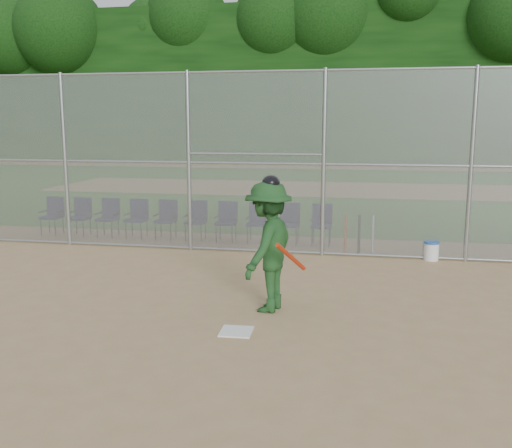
% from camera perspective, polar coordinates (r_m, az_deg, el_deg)
% --- Properties ---
extents(ground, '(100.00, 100.00, 0.00)m').
position_cam_1_polar(ground, '(8.02, -3.39, -10.86)').
color(ground, tan).
rests_on(ground, ground).
extents(grass_strip, '(100.00, 100.00, 0.00)m').
position_cam_1_polar(grass_strip, '(25.49, 6.51, 3.53)').
color(grass_strip, '#275D1C').
rests_on(grass_strip, ground).
extents(dirt_patch_far, '(24.00, 24.00, 0.00)m').
position_cam_1_polar(dirt_patch_far, '(25.49, 6.51, 3.53)').
color(dirt_patch_far, tan).
rests_on(dirt_patch_far, ground).
extents(backstop_fence, '(16.09, 0.09, 4.00)m').
position_cam_1_polar(backstop_fence, '(12.42, 2.16, 6.38)').
color(backstop_fence, gray).
rests_on(backstop_fence, ground).
extents(treeline, '(81.00, 60.00, 11.00)m').
position_cam_1_polar(treeline, '(27.45, 7.07, 15.47)').
color(treeline, black).
rests_on(treeline, ground).
extents(home_plate, '(0.46, 0.46, 0.02)m').
position_cam_1_polar(home_plate, '(8.05, -1.99, -10.68)').
color(home_plate, white).
rests_on(home_plate, ground).
extents(batter_at_plate, '(1.11, 1.47, 2.10)m').
position_cam_1_polar(batter_at_plate, '(8.70, 1.24, -2.20)').
color(batter_at_plate, '#1B451E').
rests_on(batter_at_plate, ground).
extents(water_cooler, '(0.32, 0.32, 0.41)m').
position_cam_1_polar(water_cooler, '(12.62, 17.12, -2.56)').
color(water_cooler, white).
rests_on(water_cooler, ground).
extents(spare_bats, '(0.66, 0.25, 0.85)m').
position_cam_1_polar(spare_bats, '(12.95, 10.27, -0.97)').
color(spare_bats, '#D84C14').
rests_on(spare_bats, ground).
extents(chair_0, '(0.54, 0.52, 0.96)m').
position_cam_1_polar(chair_0, '(15.74, -19.77, 0.74)').
color(chair_0, '#0F1139').
rests_on(chair_0, ground).
extents(chair_1, '(0.54, 0.52, 0.96)m').
position_cam_1_polar(chair_1, '(15.36, -17.26, 0.67)').
color(chair_1, '#0F1139').
rests_on(chair_1, ground).
extents(chair_2, '(0.54, 0.52, 0.96)m').
position_cam_1_polar(chair_2, '(15.01, -14.64, 0.58)').
color(chair_2, '#0F1139').
rests_on(chair_2, ground).
extents(chair_3, '(0.54, 0.52, 0.96)m').
position_cam_1_polar(chair_3, '(14.70, -11.90, 0.50)').
color(chair_3, '#0F1139').
rests_on(chair_3, ground).
extents(chair_4, '(0.54, 0.52, 0.96)m').
position_cam_1_polar(chair_4, '(14.42, -9.04, 0.41)').
color(chair_4, '#0F1139').
rests_on(chair_4, ground).
extents(chair_5, '(0.54, 0.52, 0.96)m').
position_cam_1_polar(chair_5, '(14.18, -6.08, 0.31)').
color(chair_5, '#0F1139').
rests_on(chair_5, ground).
extents(chair_6, '(0.54, 0.52, 0.96)m').
position_cam_1_polar(chair_6, '(13.97, -3.02, 0.22)').
color(chair_6, '#0F1139').
rests_on(chair_6, ground).
extents(chair_7, '(0.54, 0.52, 0.96)m').
position_cam_1_polar(chair_7, '(13.81, 0.11, 0.11)').
color(chair_7, '#0F1139').
rests_on(chair_7, ground).
extents(chair_8, '(0.54, 0.52, 0.96)m').
position_cam_1_polar(chair_8, '(13.69, 3.31, 0.01)').
color(chair_8, '#0F1139').
rests_on(chair_8, ground).
extents(chair_9, '(0.54, 0.52, 0.96)m').
position_cam_1_polar(chair_9, '(13.62, 6.56, -0.10)').
color(chair_9, '#0F1139').
rests_on(chair_9, ground).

